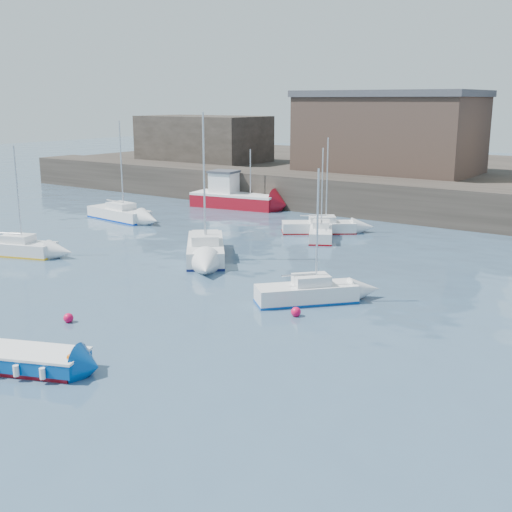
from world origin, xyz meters
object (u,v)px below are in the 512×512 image
Objects in this scene: blue_dinghy at (31,359)px; sailboat_f at (321,232)px; sailboat_e at (119,213)px; sailboat_b at (205,248)px; buoy_near at (69,322)px; sailboat_c at (307,293)px; buoy_far at (195,257)px; sailboat_a at (16,248)px; buoy_mid at (296,316)px; sailboat_h at (319,227)px; fishing_boat at (233,196)px.

sailboat_f is at bearing 95.50° from blue_dinghy.
blue_dinghy is 0.55× the size of sailboat_e.
buoy_near is (2.59, -12.74, -0.58)m from sailboat_b.
sailboat_c is 11.10m from buoy_far.
sailboat_c reaches higher than blue_dinghy.
sailboat_b reaches higher than buoy_near.
sailboat_a reaches higher than blue_dinghy.
sailboat_b is at bearing -109.24° from sailboat_f.
sailboat_b reaches higher than blue_dinghy.
sailboat_b reaches higher than sailboat_f.
buoy_near is (-3.06, 4.18, -0.43)m from blue_dinghy.
buoy_mid is 12.52m from buoy_far.
sailboat_h is at bearing 91.38° from buoy_near.
fishing_boat is at bearing 131.95° from buoy_mid.
blue_dinghy is 36.97m from fishing_boat.
buoy_near is at bearing -48.66° from sailboat_e.
fishing_boat is 1.21× the size of sailboat_h.
sailboat_b reaches higher than fishing_boat.
sailboat_h is 19.07m from buoy_mid.
buoy_near is (0.57, -23.52, -0.45)m from sailboat_h.
buoy_far is (9.54, -16.86, -1.02)m from fishing_boat.
sailboat_a is 16.67× the size of buoy_far.
buoy_far is (-2.61, -11.13, -0.45)m from sailboat_h.
sailboat_e reaches higher than blue_dinghy.
fishing_boat is 31.91m from buoy_near.
sailboat_e is 17.42m from sailboat_f.
sailboat_e is at bearing 156.36° from sailboat_b.
buoy_near is at bearing -66.49° from fishing_boat.
sailboat_f is 13.89× the size of buoy_mid.
sailboat_b is at bearing 101.47° from buoy_near.
sailboat_e is 1.15× the size of sailboat_h.
blue_dinghy is at bearing -33.76° from sailboat_a.
sailboat_c reaches higher than fishing_boat.
buoy_far is (13.43, -6.50, -0.52)m from sailboat_e.
sailboat_a is at bearing -174.31° from sailboat_c.
sailboat_c is at bearing -63.58° from sailboat_f.
sailboat_e is 27.44m from buoy_mid.
sailboat_b is 19.47× the size of buoy_mid.
fishing_boat reaches higher than blue_dinghy.
sailboat_h is at bearing 16.12° from sailboat_e.
sailboat_c is 25.98m from sailboat_e.
sailboat_f is 10.11m from buoy_far.
sailboat_e is at bearing 130.47° from blue_dinghy.
sailboat_f is 0.91× the size of sailboat_h.
buoy_mid is (7.81, 6.39, 0.00)m from buoy_near.
blue_dinghy is 13.28m from sailboat_c.
sailboat_b is (10.26, 6.29, 0.09)m from sailboat_a.
sailboat_b is at bearing -23.64° from sailboat_e.
sailboat_h is at bearing 54.27° from sailboat_a.
blue_dinghy is 0.63× the size of sailboat_h.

